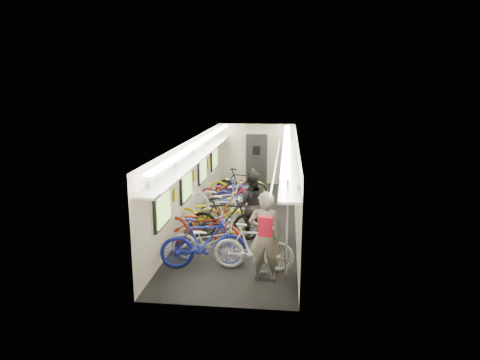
% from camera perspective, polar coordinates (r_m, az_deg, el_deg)
% --- Properties ---
extents(train_car_shell, '(10.00, 10.00, 10.00)m').
position_cam_1_polar(train_car_shell, '(12.92, -0.76, 2.57)').
color(train_car_shell, black).
rests_on(train_car_shell, ground).
extents(bicycle_0, '(1.87, 0.82, 0.95)m').
position_cam_1_polar(bicycle_0, '(9.69, -4.09, -8.14)').
color(bicycle_0, '#B9B7BD').
rests_on(bicycle_0, ground).
extents(bicycle_1, '(1.96, 0.96, 1.14)m').
position_cam_1_polar(bicycle_1, '(9.36, -4.85, -8.31)').
color(bicycle_1, '#1A239D').
rests_on(bicycle_1, ground).
extents(bicycle_2, '(2.25, 1.35, 1.11)m').
position_cam_1_polar(bicycle_2, '(10.43, -5.15, -6.16)').
color(bicycle_2, maroon).
rests_on(bicycle_2, ground).
extents(bicycle_3, '(1.86, 0.56, 1.11)m').
position_cam_1_polar(bicycle_3, '(10.97, -1.98, -5.16)').
color(bicycle_3, black).
rests_on(bicycle_3, ground).
extents(bicycle_4, '(2.07, 0.80, 1.07)m').
position_cam_1_polar(bicycle_4, '(11.44, -3.92, -4.55)').
color(bicycle_4, '#B9A711').
rests_on(bicycle_4, ground).
extents(bicycle_5, '(1.61, 0.58, 0.95)m').
position_cam_1_polar(bicycle_5, '(11.78, -1.77, -4.33)').
color(bicycle_5, white).
rests_on(bicycle_5, ground).
extents(bicycle_6, '(2.24, 1.54, 1.11)m').
position_cam_1_polar(bicycle_6, '(12.69, -2.83, -2.71)').
color(bicycle_6, silver).
rests_on(bicycle_6, ground).
extents(bicycle_7, '(1.85, 0.87, 1.07)m').
position_cam_1_polar(bicycle_7, '(13.18, 0.11, -2.21)').
color(bicycle_7, '#1B31A6').
rests_on(bicycle_7, ground).
extents(bicycle_8, '(1.88, 0.73, 0.97)m').
position_cam_1_polar(bicycle_8, '(13.90, -1.79, -1.65)').
color(bicycle_8, maroon).
rests_on(bicycle_8, ground).
extents(bicycle_9, '(1.97, 0.96, 1.14)m').
position_cam_1_polar(bicycle_9, '(14.50, 0.18, -0.71)').
color(bicycle_9, black).
rests_on(bicycle_9, ground).
extents(bicycle_10, '(2.05, 0.86, 1.05)m').
position_cam_1_polar(bicycle_10, '(14.74, -0.37, -0.67)').
color(bicycle_10, '#C4C412').
rests_on(bicycle_10, ground).
extents(bicycle_11, '(1.75, 0.57, 1.04)m').
position_cam_1_polar(bicycle_11, '(9.22, 1.81, -8.92)').
color(bicycle_11, white).
rests_on(bicycle_11, ground).
extents(passenger_near, '(0.71, 0.50, 1.86)m').
position_cam_1_polar(passenger_near, '(8.66, 3.38, -7.48)').
color(passenger_near, gray).
rests_on(passenger_near, ground).
extents(passenger_mid, '(0.88, 0.70, 1.75)m').
position_cam_1_polar(passenger_mid, '(11.05, 1.48, -3.30)').
color(passenger_mid, black).
rests_on(passenger_mid, ground).
extents(backpack, '(0.28, 0.18, 0.38)m').
position_cam_1_polar(backpack, '(8.14, 3.42, -6.19)').
color(backpack, red).
rests_on(backpack, passenger_near).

